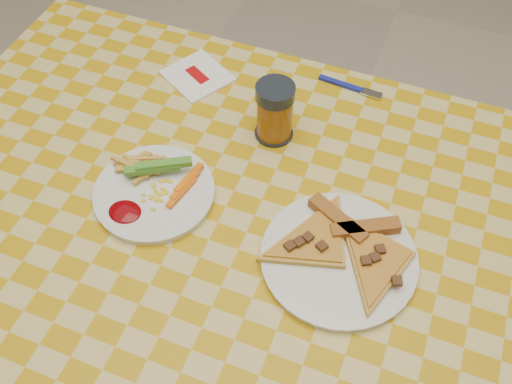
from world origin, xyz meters
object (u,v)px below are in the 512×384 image
plate_left (155,193)px  drink_glass (275,112)px  plate_right (338,259)px  table (247,256)px

plate_left → drink_glass: drink_glass is taller
plate_right → plate_left: bearing=178.1°
table → plate_right: 0.17m
table → plate_right: bearing=0.8°
plate_left → table: bearing=-4.2°
table → plate_left: (-0.17, 0.01, 0.08)m
plate_right → table: bearing=-179.2°
plate_right → drink_glass: 0.29m
plate_right → drink_glass: (-0.19, 0.22, 0.05)m
plate_left → plate_right: (0.33, -0.01, 0.00)m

